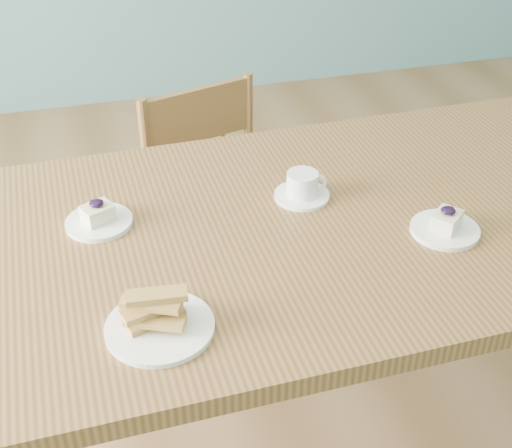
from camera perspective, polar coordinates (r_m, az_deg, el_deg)
The scene contains 6 objects.
dining_table at distance 1.61m, azimuth 5.25°, elevation -1.89°, with size 1.53×0.89×0.81m.
dining_chair at distance 2.20m, azimuth -2.76°, elevation -0.05°, with size 0.47×0.46×0.84m.
cheesecake_plate_near at distance 1.55m, azimuth 14.92°, elevation -0.14°, with size 0.15×0.15×0.06m.
cheesecake_plate_far at distance 1.56m, azimuth -12.48°, elevation 0.45°, with size 0.14×0.14×0.06m.
coffee_cup at distance 1.61m, azimuth 3.75°, elevation 2.95°, with size 0.13×0.13×0.06m.
biscotti_plate at distance 1.27m, azimuth -7.76°, elevation -7.56°, with size 0.19×0.19×0.08m.
Camera 1 is at (-0.27, -1.22, 1.68)m, focal length 50.00 mm.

